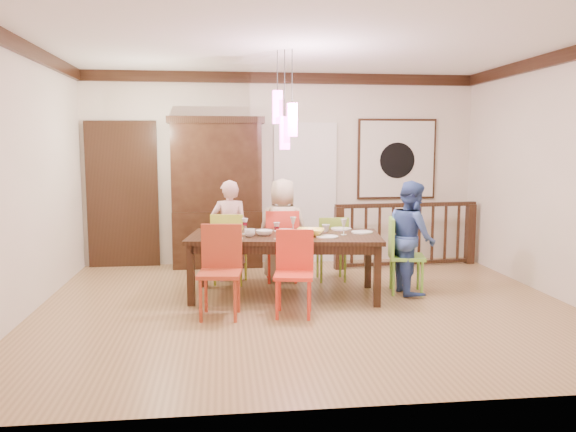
{
  "coord_description": "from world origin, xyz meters",
  "views": [
    {
      "loc": [
        -0.92,
        -6.11,
        1.79
      ],
      "look_at": [
        -0.15,
        0.52,
        0.97
      ],
      "focal_mm": 35.0,
      "sensor_mm": 36.0,
      "label": 1
    }
  ],
  "objects": [
    {
      "name": "cup_left",
      "position": [
        -0.61,
        0.34,
        0.8
      ],
      "size": [
        0.16,
        0.16,
        0.1
      ],
      "primitive_type": "imported",
      "rotation": [
        0.0,
        0.0,
        0.4
      ],
      "color": "silver",
      "rests_on": "dining_table"
    },
    {
      "name": "small_bowl",
      "position": [
        -0.44,
        0.43,
        0.78
      ],
      "size": [
        0.22,
        0.22,
        0.06
      ],
      "primitive_type": "imported",
      "rotation": [
        0.0,
        0.0,
        0.09
      ],
      "color": "white",
      "rests_on": "dining_table"
    },
    {
      "name": "plate_near_left",
      "position": [
        -0.83,
        0.22,
        0.76
      ],
      "size": [
        0.26,
        0.26,
        0.01
      ],
      "primitive_type": "cylinder",
      "color": "white",
      "rests_on": "dining_table"
    },
    {
      "name": "china_hutch",
      "position": [
        -1.0,
        2.3,
        1.12
      ],
      "size": [
        1.41,
        0.46,
        2.23
      ],
      "color": "black",
      "rests_on": "floor"
    },
    {
      "name": "chair_far_mid",
      "position": [
        -0.15,
        1.25,
        0.55
      ],
      "size": [
        0.45,
        0.45,
        0.97
      ],
      "rotation": [
        0.0,
        0.0,
        3.1
      ],
      "color": "red",
      "rests_on": "floor"
    },
    {
      "name": "plate_far_left",
      "position": [
        -0.83,
        0.79,
        0.76
      ],
      "size": [
        0.26,
        0.26,
        0.01
      ],
      "primitive_type": "cylinder",
      "color": "white",
      "rests_on": "dining_table"
    },
    {
      "name": "plate_far_mid",
      "position": [
        -0.17,
        0.75,
        0.76
      ],
      "size": [
        0.26,
        0.26,
        0.01
      ],
      "primitive_type": "cylinder",
      "color": "white",
      "rests_on": "dining_table"
    },
    {
      "name": "pendant_cluster",
      "position": [
        -0.19,
        0.46,
        2.11
      ],
      "size": [
        0.27,
        0.21,
        1.14
      ],
      "color": "#FF4CCD",
      "rests_on": "ceiling"
    },
    {
      "name": "wine_glass_a",
      "position": [
        -0.66,
        0.56,
        0.84
      ],
      "size": [
        0.08,
        0.08,
        0.19
      ],
      "primitive_type": null,
      "color": "#590C19",
      "rests_on": "dining_table"
    },
    {
      "name": "wall_left",
      "position": [
        -3.0,
        0.0,
        1.45
      ],
      "size": [
        0.0,
        5.0,
        5.0
      ],
      "primitive_type": "plane",
      "rotation": [
        1.57,
        0.0,
        1.57
      ],
      "color": "beige",
      "rests_on": "floor"
    },
    {
      "name": "chair_end_right",
      "position": [
        1.31,
        0.44,
        0.53
      ],
      "size": [
        0.5,
        0.5,
        0.93
      ],
      "rotation": [
        0.0,
        0.0,
        1.36
      ],
      "color": "#7ECB40",
      "rests_on": "floor"
    },
    {
      "name": "person_far_left",
      "position": [
        -0.84,
        1.32,
        0.68
      ],
      "size": [
        0.51,
        0.35,
        1.36
      ],
      "primitive_type": "imported",
      "rotation": [
        0.0,
        0.0,
        3.09
      ],
      "color": "beige",
      "rests_on": "floor"
    },
    {
      "name": "plate_far_right",
      "position": [
        0.57,
        0.81,
        0.76
      ],
      "size": [
        0.26,
        0.26,
        0.01
      ],
      "primitive_type": "cylinder",
      "color": "white",
      "rests_on": "dining_table"
    },
    {
      "name": "wall_right",
      "position": [
        3.0,
        0.0,
        1.45
      ],
      "size": [
        0.0,
        5.0,
        5.0
      ],
      "primitive_type": "plane",
      "rotation": [
        1.57,
        0.0,
        -1.57
      ],
      "color": "beige",
      "rests_on": "floor"
    },
    {
      "name": "floor",
      "position": [
        0.0,
        0.0,
        0.0
      ],
      "size": [
        6.0,
        6.0,
        0.0
      ],
      "primitive_type": "plane",
      "color": "olive",
      "rests_on": "ground"
    },
    {
      "name": "person_far_mid",
      "position": [
        -0.12,
        1.31,
        0.69
      ],
      "size": [
        0.72,
        0.51,
        1.38
      ],
      "primitive_type": "imported",
      "rotation": [
        0.0,
        0.0,
        3.03
      ],
      "color": "#BFB090",
      "rests_on": "floor"
    },
    {
      "name": "crown_molding",
      "position": [
        0.0,
        0.0,
        2.82
      ],
      "size": [
        6.0,
        5.0,
        0.16
      ],
      "primitive_type": null,
      "color": "black",
      "rests_on": "wall_back"
    },
    {
      "name": "ceiling",
      "position": [
        0.0,
        0.0,
        2.9
      ],
      "size": [
        6.0,
        6.0,
        0.0
      ],
      "primitive_type": "plane",
      "rotation": [
        3.14,
        0.0,
        0.0
      ],
      "color": "white",
      "rests_on": "wall_back"
    },
    {
      "name": "chair_near_mid",
      "position": [
        -0.18,
        -0.34,
        0.52
      ],
      "size": [
        0.48,
        0.48,
        0.9
      ],
      "rotation": [
        0.0,
        0.0,
        -0.18
      ],
      "color": "red",
      "rests_on": "floor"
    },
    {
      "name": "wine_glass_d",
      "position": [
        0.5,
        0.37,
        0.84
      ],
      "size": [
        0.08,
        0.08,
        0.19
      ],
      "primitive_type": null,
      "color": "silver",
      "rests_on": "dining_table"
    },
    {
      "name": "person_end_right",
      "position": [
        1.37,
        0.45,
        0.69
      ],
      "size": [
        0.55,
        0.69,
        1.39
      ],
      "primitive_type": "imported",
      "rotation": [
        0.0,
        0.0,
        1.6
      ],
      "color": "#3A57A3",
      "rests_on": "floor"
    },
    {
      "name": "white_doorway",
      "position": [
        0.35,
        2.46,
        1.05
      ],
      "size": [
        0.97,
        0.05,
        2.22
      ],
      "primitive_type": "cube",
      "color": "silver",
      "rests_on": "wall_back"
    },
    {
      "name": "wall_back",
      "position": [
        0.0,
        2.5,
        1.45
      ],
      "size": [
        6.0,
        0.0,
        6.0
      ],
      "primitive_type": "plane",
      "rotation": [
        1.57,
        0.0,
        0.0
      ],
      "color": "beige",
      "rests_on": "floor"
    },
    {
      "name": "plate_end_right",
      "position": [
        0.76,
        0.51,
        0.76
      ],
      "size": [
        0.26,
        0.26,
        0.01
      ],
      "primitive_type": "cylinder",
      "color": "white",
      "rests_on": "dining_table"
    },
    {
      "name": "wine_glass_c",
      "position": [
        -0.32,
        0.16,
        0.84
      ],
      "size": [
        0.08,
        0.08,
        0.19
      ],
      "primitive_type": null,
      "color": "#590C19",
      "rests_on": "dining_table"
    },
    {
      "name": "chair_far_right",
      "position": [
        0.52,
        1.21,
        0.5
      ],
      "size": [
        0.4,
        0.4,
        0.87
      ],
      "rotation": [
        0.0,
        0.0,
        3.13
      ],
      "color": "olive",
      "rests_on": "floor"
    },
    {
      "name": "painting",
      "position": [
        1.8,
        2.46,
        1.6
      ],
      "size": [
        1.25,
        0.06,
        1.25
      ],
      "color": "black",
      "rests_on": "wall_back"
    },
    {
      "name": "wine_glass_b",
      "position": [
        -0.07,
        0.62,
        0.84
      ],
      "size": [
        0.08,
        0.08,
        0.19
      ],
      "primitive_type": null,
      "color": "silver",
      "rests_on": "dining_table"
    },
    {
      "name": "chair_near_left",
      "position": [
        -0.96,
        -0.31,
        0.55
      ],
      "size": [
        0.49,
        0.49,
        0.97
      ],
      "rotation": [
        0.0,
        0.0,
        -0.13
      ],
      "color": "#AC3B21",
      "rests_on": "floor"
    },
    {
      "name": "serving_bowl",
      "position": [
        0.1,
        0.35,
        0.79
      ],
      "size": [
        0.39,
        0.39,
        0.08
      ],
      "primitive_type": "imported",
      "rotation": [
        0.0,
        0.0,
        -0.22
      ],
      "color": "yellow",
      "rests_on": "dining_table"
    },
    {
      "name": "panel_door",
      "position": [
        -2.4,
        2.45,
        1.05
      ],
      "size": [
        1.04,
        0.07,
        2.24
      ],
      "primitive_type": "cube",
      "color": "black",
      "rests_on": "wall_back"
    },
    {
      "name": "chair_far_left",
      "position": [
        -0.83,
        1.2,
        0.54
      ],
      "size": [
        0.51,
        0.51,
        0.94
      ],
      "rotation": [
        0.0,
        0.0,
        2.91
      ],
      "color": "#B2C232",
      "rests_on": "floor"
    },
    {
      "name": "balustrade",
      "position": [
        1.81,
        1.95,
        0.5
      ],
      "size": [
        2.23,
        0.27,
        0.96
      ],
      "rotation": [
        0.0,
        0.0,
        0.08
      ],
      "color": "black",
      "rests_on": "floor"
    },
    {
      "name": "dining_table",
      "position": [
        -0.19,
        0.46,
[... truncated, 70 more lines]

